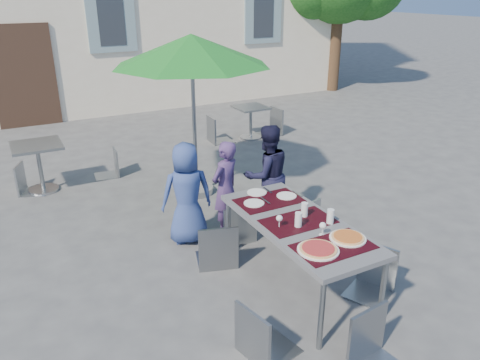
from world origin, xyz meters
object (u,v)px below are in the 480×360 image
child_0 (187,194)px  bg_chair_r_0 (109,148)px  child_2 (267,175)px  patio_umbrella (192,52)px  chair_4 (377,245)px  chair_3 (262,302)px  cafe_table_1 (251,118)px  dining_table (298,226)px  pizza_near_left (318,249)px  cafe_table_0 (39,159)px  pizza_near_right (348,237)px  chair_5 (381,310)px  bg_chair_l_0 (24,162)px  child_1 (225,188)px  chair_0 (217,219)px  bg_chair_l_1 (216,114)px  bg_chair_r_1 (273,105)px  chair_1 (237,199)px  chair_2 (304,196)px

child_0 → bg_chair_r_0: size_ratio=1.49×
child_2 → patio_umbrella: bearing=-69.4°
chair_4 → chair_3: bearing=-169.8°
chair_3 → cafe_table_1: bearing=61.6°
dining_table → chair_4: bearing=-33.9°
pizza_near_left → cafe_table_0: 4.78m
pizza_near_right → chair_5: (-0.27, -0.74, -0.21)m
child_0 → bg_chair_l_0: size_ratio=1.44×
dining_table → pizza_near_right: pizza_near_right is taller
child_1 → chair_0: bearing=31.9°
bg_chair_l_1 → child_0: bearing=-120.3°
child_0 → cafe_table_0: bearing=-50.0°
chair_4 → cafe_table_0: size_ratio=1.22×
dining_table → bg_chair_l_0: 4.48m
bg_chair_r_1 → child_0: bearing=-134.2°
dining_table → chair_3: chair_3 is taller
chair_4 → cafe_table_0: 5.05m
chair_1 → bg_chair_r_1: 4.61m
child_2 → chair_4: child_2 is taller
child_2 → cafe_table_1: 3.74m
patio_umbrella → child_1: bearing=-97.0°
child_2 → cafe_table_0: 3.51m
pizza_near_left → chair_4: bearing=7.6°
pizza_near_right → patio_umbrella: 3.46m
cafe_table_0 → cafe_table_1: 4.22m
chair_0 → chair_3: (-0.28, -1.43, -0.03)m
cafe_table_0 → bg_chair_l_1: (3.39, 0.97, 0.07)m
pizza_near_right → chair_1: bearing=100.8°
chair_0 → cafe_table_1: chair_0 is taller
child_2 → bg_chair_r_0: child_2 is taller
chair_2 → bg_chair_r_0: bearing=117.1°
cafe_table_0 → bg_chair_l_0: (-0.21, 0.03, -0.01)m
pizza_near_right → cafe_table_1: 5.60m
bg_chair_r_0 → bg_chair_r_1: bearing=12.1°
chair_4 → patio_umbrella: size_ratio=0.40×
chair_3 → chair_1: bearing=68.3°
child_0 → bg_chair_l_1: bearing=-109.9°
child_1 → patio_umbrella: patio_umbrella is taller
pizza_near_right → bg_chair_r_0: bg_chair_r_0 is taller
child_0 → patio_umbrella: bearing=-106.6°
pizza_near_right → cafe_table_1: size_ratio=0.51×
chair_0 → chair_4: chair_0 is taller
chair_2 → chair_3: bearing=-134.1°
child_1 → bg_chair_l_0: 3.27m
pizza_near_left → chair_3: chair_3 is taller
chair_4 → bg_chair_l_1: 5.32m
pizza_near_right → bg_chair_l_0: 5.02m
chair_5 → bg_chair_l_0: chair_5 is taller
pizza_near_left → chair_2: chair_2 is taller
cafe_table_1 → bg_chair_r_0: bearing=-166.5°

